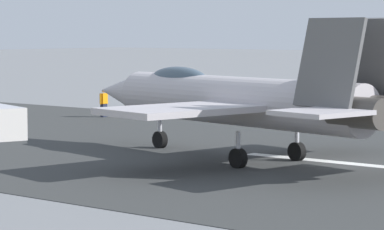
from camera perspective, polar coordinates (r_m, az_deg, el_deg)
ground_plane at (r=38.67m, az=8.02°, el=-2.77°), size 400.00×400.00×0.00m
runway_strip at (r=38.66m, az=8.04°, el=-2.75°), size 240.00×26.00×0.02m
fighter_jet at (r=38.80m, az=2.57°, el=0.94°), size 18.09×13.61×5.65m
crew_person at (r=58.38m, az=-5.25°, el=0.71°), size 0.30×0.70×1.73m
marker_cone_mid at (r=53.73m, az=6.85°, el=-0.30°), size 0.44×0.44×0.55m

